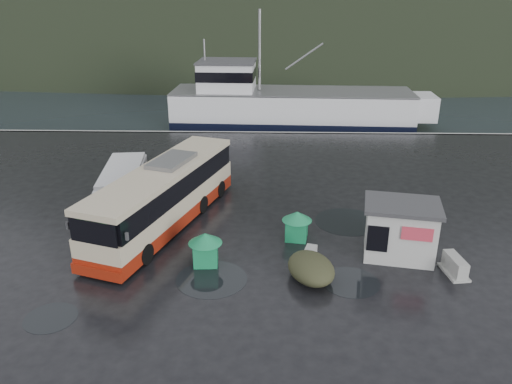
{
  "coord_description": "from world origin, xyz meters",
  "views": [
    {
      "loc": [
        2.64,
        -21.9,
        11.66
      ],
      "look_at": [
        1.99,
        2.29,
        1.7
      ],
      "focal_mm": 35.0,
      "sensor_mm": 36.0,
      "label": 1
    }
  ],
  "objects_px": {
    "coach_bus": "(167,224)",
    "waste_bin_right": "(296,239)",
    "dome_tent": "(311,279)",
    "fishing_trawler": "(291,111)",
    "waste_bin_left": "(206,263)",
    "jersey_barrier_b": "(405,260)",
    "jersey_barrier_c": "(453,273)",
    "ticket_kiosk": "(397,255)",
    "jersey_barrier_a": "(309,266)",
    "white_van": "(126,210)"
  },
  "relations": [
    {
      "from": "waste_bin_right",
      "to": "dome_tent",
      "type": "distance_m",
      "value": 3.71
    },
    {
      "from": "waste_bin_left",
      "to": "waste_bin_right",
      "type": "height_order",
      "value": "waste_bin_left"
    },
    {
      "from": "waste_bin_right",
      "to": "fishing_trawler",
      "type": "xyz_separation_m",
      "value": [
        0.82,
        27.7,
        0.0
      ]
    },
    {
      "from": "waste_bin_left",
      "to": "waste_bin_right",
      "type": "bearing_deg",
      "value": 30.93
    },
    {
      "from": "dome_tent",
      "to": "fishing_trawler",
      "type": "bearing_deg",
      "value": 89.3
    },
    {
      "from": "jersey_barrier_a",
      "to": "fishing_trawler",
      "type": "height_order",
      "value": "fishing_trawler"
    },
    {
      "from": "waste_bin_right",
      "to": "fishing_trawler",
      "type": "relative_size",
      "value": 0.05
    },
    {
      "from": "ticket_kiosk",
      "to": "jersey_barrier_a",
      "type": "distance_m",
      "value": 4.39
    },
    {
      "from": "dome_tent",
      "to": "jersey_barrier_c",
      "type": "relative_size",
      "value": 1.64
    },
    {
      "from": "dome_tent",
      "to": "fishing_trawler",
      "type": "xyz_separation_m",
      "value": [
        0.38,
        31.38,
        0.0
      ]
    },
    {
      "from": "white_van",
      "to": "jersey_barrier_a",
      "type": "relative_size",
      "value": 4.0
    },
    {
      "from": "dome_tent",
      "to": "jersey_barrier_c",
      "type": "xyz_separation_m",
      "value": [
        6.33,
        0.6,
        0.0
      ]
    },
    {
      "from": "ticket_kiosk",
      "to": "fishing_trawler",
      "type": "xyz_separation_m",
      "value": [
        -3.84,
        29.22,
        0.0
      ]
    },
    {
      "from": "jersey_barrier_a",
      "to": "jersey_barrier_b",
      "type": "height_order",
      "value": "jersey_barrier_a"
    },
    {
      "from": "dome_tent",
      "to": "white_van",
      "type": "bearing_deg",
      "value": 145.09
    },
    {
      "from": "white_van",
      "to": "jersey_barrier_c",
      "type": "bearing_deg",
      "value": -28.03
    },
    {
      "from": "jersey_barrier_a",
      "to": "jersey_barrier_c",
      "type": "bearing_deg",
      "value": -3.98
    },
    {
      "from": "dome_tent",
      "to": "jersey_barrier_c",
      "type": "distance_m",
      "value": 6.35
    },
    {
      "from": "jersey_barrier_b",
      "to": "waste_bin_right",
      "type": "bearing_deg",
      "value": 158.44
    },
    {
      "from": "coach_bus",
      "to": "waste_bin_right",
      "type": "xyz_separation_m",
      "value": [
        6.81,
        -1.48,
        0.0
      ]
    },
    {
      "from": "coach_bus",
      "to": "ticket_kiosk",
      "type": "distance_m",
      "value": 11.86
    },
    {
      "from": "fishing_trawler",
      "to": "waste_bin_left",
      "type": "bearing_deg",
      "value": -97.12
    },
    {
      "from": "waste_bin_left",
      "to": "ticket_kiosk",
      "type": "relative_size",
      "value": 0.45
    },
    {
      "from": "white_van",
      "to": "dome_tent",
      "type": "bearing_deg",
      "value": -41.68
    },
    {
      "from": "white_van",
      "to": "fishing_trawler",
      "type": "xyz_separation_m",
      "value": [
        10.29,
        24.47,
        0.0
      ]
    },
    {
      "from": "coach_bus",
      "to": "waste_bin_right",
      "type": "height_order",
      "value": "coach_bus"
    },
    {
      "from": "jersey_barrier_b",
      "to": "jersey_barrier_c",
      "type": "xyz_separation_m",
      "value": [
        1.82,
        -1.13,
        0.0
      ]
    },
    {
      "from": "white_van",
      "to": "waste_bin_left",
      "type": "bearing_deg",
      "value": -54.5
    },
    {
      "from": "waste_bin_right",
      "to": "fishing_trawler",
      "type": "distance_m",
      "value": 27.71
    },
    {
      "from": "jersey_barrier_a",
      "to": "dome_tent",
      "type": "bearing_deg",
      "value": -89.32
    },
    {
      "from": "white_van",
      "to": "waste_bin_left",
      "type": "relative_size",
      "value": 3.97
    },
    {
      "from": "waste_bin_right",
      "to": "ticket_kiosk",
      "type": "bearing_deg",
      "value": -18.01
    },
    {
      "from": "waste_bin_right",
      "to": "dome_tent",
      "type": "xyz_separation_m",
      "value": [
        0.44,
        -3.68,
        0.0
      ]
    },
    {
      "from": "ticket_kiosk",
      "to": "jersey_barrier_a",
      "type": "xyz_separation_m",
      "value": [
        -4.24,
        -1.13,
        0.0
      ]
    },
    {
      "from": "waste_bin_right",
      "to": "white_van",
      "type": "bearing_deg",
      "value": 161.18
    },
    {
      "from": "waste_bin_left",
      "to": "jersey_barrier_a",
      "type": "height_order",
      "value": "waste_bin_left"
    },
    {
      "from": "ticket_kiosk",
      "to": "jersey_barrier_b",
      "type": "height_order",
      "value": "ticket_kiosk"
    },
    {
      "from": "waste_bin_right",
      "to": "coach_bus",
      "type": "bearing_deg",
      "value": 167.76
    },
    {
      "from": "coach_bus",
      "to": "jersey_barrier_a",
      "type": "relative_size",
      "value": 7.87
    },
    {
      "from": "white_van",
      "to": "waste_bin_right",
      "type": "xyz_separation_m",
      "value": [
        9.46,
        -3.23,
        0.0
      ]
    },
    {
      "from": "white_van",
      "to": "waste_bin_left",
      "type": "distance_m",
      "value": 7.78
    },
    {
      "from": "jersey_barrier_b",
      "to": "dome_tent",
      "type": "bearing_deg",
      "value": -159.01
    },
    {
      "from": "ticket_kiosk",
      "to": "waste_bin_left",
      "type": "bearing_deg",
      "value": -162.75
    },
    {
      "from": "waste_bin_left",
      "to": "ticket_kiosk",
      "type": "distance_m",
      "value": 8.95
    },
    {
      "from": "coach_bus",
      "to": "jersey_barrier_c",
      "type": "relative_size",
      "value": 7.42
    },
    {
      "from": "ticket_kiosk",
      "to": "jersey_barrier_c",
      "type": "xyz_separation_m",
      "value": [
        2.1,
        -1.57,
        0.0
      ]
    },
    {
      "from": "jersey_barrier_a",
      "to": "jersey_barrier_c",
      "type": "distance_m",
      "value": 6.35
    },
    {
      "from": "coach_bus",
      "to": "ticket_kiosk",
      "type": "relative_size",
      "value": 3.55
    },
    {
      "from": "coach_bus",
      "to": "waste_bin_left",
      "type": "relative_size",
      "value": 7.82
    },
    {
      "from": "white_van",
      "to": "jersey_barrier_c",
      "type": "xyz_separation_m",
      "value": [
        16.23,
        -6.31,
        0.0
      ]
    }
  ]
}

